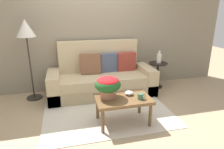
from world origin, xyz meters
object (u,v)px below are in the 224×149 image
Objects in this scene: coffee_mug at (141,96)px; table_vase at (159,58)px; couch at (102,79)px; snack_bowl at (129,93)px; coffee_table at (123,101)px; floor_lamp at (26,34)px; potted_plant at (108,85)px; side_table at (158,70)px.

table_vase is at bearing 54.28° from coffee_mug.
couch is 1.24m from snack_bowl.
floor_lamp is (-1.53, 1.36, 0.96)m from coffee_table.
coffee_table is at bearing -41.57° from floor_lamp.
floor_lamp is 1.95m from potted_plant.
potted_plant is 0.54m from coffee_mug.
floor_lamp reaches higher than table_vase.
couch is at bearing 103.34° from coffee_mug.
potted_plant is at bearing -44.59° from floor_lamp.
potted_plant reaches higher than coffee_table.
coffee_table is 1.87m from table_vase.
potted_plant is at bearing -140.23° from side_table.
coffee_table is 0.54× the size of floor_lamp.
coffee_table is 1.84m from side_table.
side_table is at bearing -0.56° from floor_lamp.
side_table is at bearing 39.77° from potted_plant.
table_vase reaches higher than snack_bowl.
snack_bowl is at bearing 32.31° from coffee_table.
coffee_table is 2.26m from floor_lamp.
potted_plant is at bearing 161.61° from coffee_table.
coffee_mug is at bearing -125.72° from table_vase.
side_table is 1.70m from snack_bowl.
snack_bowl is at bearing -132.92° from table_vase.
couch reaches higher than potted_plant.
couch reaches higher than table_vase.
coffee_mug is 1.79m from table_vase.
coffee_table is 1.45× the size of side_table.
couch is 5.52× the size of potted_plant.
coffee_mug is (-1.03, -1.44, 0.07)m from side_table.
coffee_table is 0.18m from snack_bowl.
snack_bowl is (1.66, -1.28, -0.87)m from floor_lamp.
snack_bowl is (-1.15, -1.25, 0.07)m from side_table.
potted_plant is at bearing 158.47° from coffee_mug.
floor_lamp is at bearing 140.45° from coffee_mug.
coffee_mug is at bearing -24.32° from coffee_table.
floor_lamp is 2.46m from coffee_mug.
coffee_table is 2.13× the size of potted_plant.
table_vase reaches higher than side_table.
floor_lamp reaches higher than potted_plant.
floor_lamp reaches higher than coffee_table.
coffee_table is at bearing -86.27° from couch.
table_vase is (0.01, -0.01, 0.30)m from side_table.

